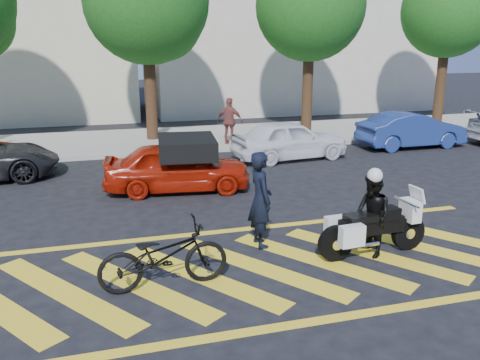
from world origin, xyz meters
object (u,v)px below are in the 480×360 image
object	(u,v)px
bicycle	(163,256)
parked_mid_right	(290,140)
officer_bike	(260,199)
red_convertible	(177,167)
parked_right	(411,130)
officer_moto	(372,216)
police_motorcycle	(372,228)

from	to	relation	value
bicycle	parked_mid_right	xyz separation A→B (m)	(5.34, 8.05, 0.11)
officer_bike	bicycle	xyz separation A→B (m)	(-2.04, -1.24, -0.39)
parked_mid_right	officer_bike	bearing A→B (deg)	147.82
red_convertible	parked_right	xyz separation A→B (m)	(9.27, 3.19, 0.01)
officer_bike	parked_right	distance (m)	11.13
officer_bike	officer_moto	xyz separation A→B (m)	(1.83, -1.02, -0.16)
officer_bike	police_motorcycle	size ratio (longest dim) A/B	0.83
police_motorcycle	parked_mid_right	xyz separation A→B (m)	(1.45, 7.83, 0.12)
red_convertible	parked_right	world-z (taller)	parked_right
officer_moto	parked_right	distance (m)	10.61
red_convertible	parked_mid_right	xyz separation A→B (m)	(4.23, 2.64, 0.01)
police_motorcycle	parked_mid_right	distance (m)	7.96
officer_moto	red_convertible	size ratio (longest dim) A/B	0.41
bicycle	police_motorcycle	world-z (taller)	bicycle
bicycle	parked_mid_right	bearing A→B (deg)	-36.50
officer_moto	parked_mid_right	world-z (taller)	officer_moto
red_convertible	parked_mid_right	distance (m)	4.98
police_motorcycle	parked_right	size ratio (longest dim) A/B	0.56
red_convertible	officer_bike	bearing A→B (deg)	-160.46
bicycle	police_motorcycle	distance (m)	3.89
officer_bike	red_convertible	xyz separation A→B (m)	(-0.93, 4.17, -0.29)
police_motorcycle	parked_right	world-z (taller)	parked_right
bicycle	red_convertible	size ratio (longest dim) A/B	0.55
parked_mid_right	parked_right	size ratio (longest dim) A/B	0.97
officer_moto	red_convertible	distance (m)	5.87
bicycle	officer_moto	distance (m)	3.88
bicycle	parked_right	xyz separation A→B (m)	(10.38, 8.60, 0.11)
red_convertible	parked_right	bearing A→B (deg)	-64.11
police_motorcycle	parked_right	xyz separation A→B (m)	(6.50, 8.38, 0.12)
officer_moto	parked_right	size ratio (longest dim) A/B	0.39
police_motorcycle	parked_right	distance (m)	10.60
officer_bike	police_motorcycle	bearing A→B (deg)	-120.46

